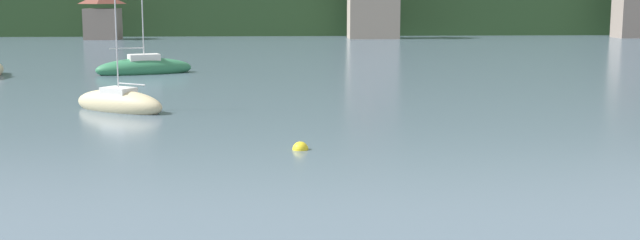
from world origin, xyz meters
name	(u,v)px	position (x,y,z in m)	size (l,w,h in m)	color
shore_building_west	(103,17)	(-21.94, 123.07, 2.71)	(4.18, 3.92, 5.57)	gray
shore_building_central	(635,2)	(43.89, 123.00, 4.45)	(4.67, 3.78, 9.16)	gray
sailboat_far_0	(144,68)	(-10.12, 79.88, 0.39)	(6.81, 4.24, 9.65)	#2D754C
sailboat_far_5	(119,103)	(-8.45, 62.25, 0.34)	(5.08, 4.12, 6.12)	#CCBC8E
mooring_buoy_near	(300,150)	(-0.39, 52.46, 0.00)	(0.56, 0.56, 0.56)	yellow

